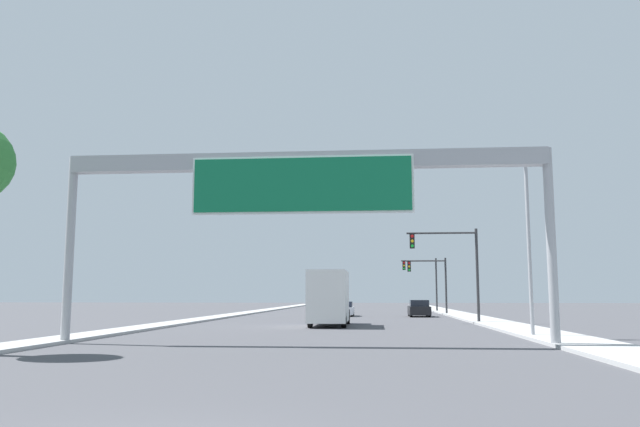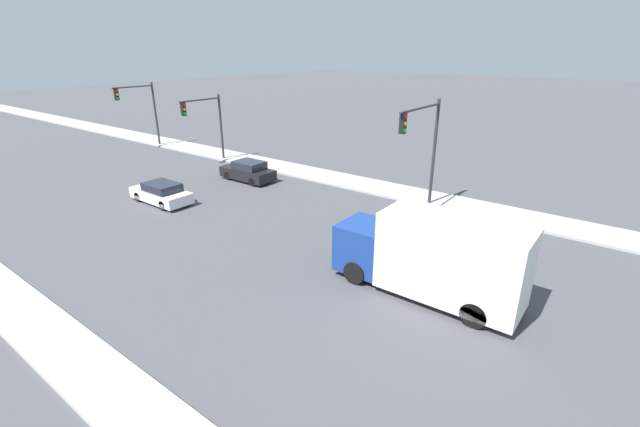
{
  "view_description": "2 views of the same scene",
  "coord_description": "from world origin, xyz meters",
  "px_view_note": "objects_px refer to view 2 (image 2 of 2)",
  "views": [
    {
      "loc": [
        2.95,
        -7.37,
        2.02
      ],
      "look_at": [
        0.0,
        26.35,
        6.43
      ],
      "focal_mm": 35.0,
      "sensor_mm": 36.0,
      "label": 1
    },
    {
      "loc": [
        -14.9,
        27.84,
        9.56
      ],
      "look_at": [
        -0.27,
        38.93,
        2.43
      ],
      "focal_mm": 24.0,
      "sensor_mm": 36.0,
      "label": 2
    }
  ],
  "objects_px": {
    "car_far_right": "(248,171)",
    "traffic_light_near_intersection": "(425,139)",
    "traffic_light_mid_block": "(208,118)",
    "traffic_light_far_intersection": "(142,105)",
    "truck_box_primary": "(433,257)",
    "car_far_center": "(161,193)"
  },
  "relations": [
    {
      "from": "car_far_right",
      "to": "traffic_light_near_intersection",
      "type": "bearing_deg",
      "value": -82.77
    },
    {
      "from": "traffic_light_mid_block",
      "to": "traffic_light_far_intersection",
      "type": "distance_m",
      "value": 10.01
    },
    {
      "from": "car_far_right",
      "to": "truck_box_primary",
      "type": "relative_size",
      "value": 0.56
    },
    {
      "from": "car_far_center",
      "to": "traffic_light_mid_block",
      "type": "xyz_separation_m",
      "value": [
        8.9,
        5.77,
        3.26
      ]
    },
    {
      "from": "car_far_right",
      "to": "truck_box_primary",
      "type": "distance_m",
      "value": 19.27
    },
    {
      "from": "traffic_light_mid_block",
      "to": "car_far_center",
      "type": "bearing_deg",
      "value": -147.03
    },
    {
      "from": "car_far_center",
      "to": "car_far_right",
      "type": "bearing_deg",
      "value": -6.9
    },
    {
      "from": "car_far_center",
      "to": "truck_box_primary",
      "type": "xyz_separation_m",
      "value": [
        0.0,
        -18.77,
        1.13
      ]
    },
    {
      "from": "traffic_light_mid_block",
      "to": "traffic_light_near_intersection",
      "type": "bearing_deg",
      "value": -90.59
    },
    {
      "from": "car_far_right",
      "to": "truck_box_primary",
      "type": "bearing_deg",
      "value": -111.33
    },
    {
      "from": "traffic_light_mid_block",
      "to": "traffic_light_far_intersection",
      "type": "height_order",
      "value": "traffic_light_far_intersection"
    },
    {
      "from": "car_far_right",
      "to": "car_far_center",
      "type": "bearing_deg",
      "value": 173.1
    },
    {
      "from": "traffic_light_near_intersection",
      "to": "traffic_light_mid_block",
      "type": "xyz_separation_m",
      "value": [
        0.2,
        20.0,
        -0.66
      ]
    },
    {
      "from": "traffic_light_far_intersection",
      "to": "car_far_right",
      "type": "bearing_deg",
      "value": -96.68
    },
    {
      "from": "car_far_right",
      "to": "traffic_light_far_intersection",
      "type": "height_order",
      "value": "traffic_light_far_intersection"
    },
    {
      "from": "car_far_right",
      "to": "traffic_light_mid_block",
      "type": "height_order",
      "value": "traffic_light_mid_block"
    },
    {
      "from": "traffic_light_near_intersection",
      "to": "truck_box_primary",
      "type": "bearing_deg",
      "value": -152.41
    },
    {
      "from": "truck_box_primary",
      "to": "traffic_light_near_intersection",
      "type": "height_order",
      "value": "traffic_light_near_intersection"
    },
    {
      "from": "truck_box_primary",
      "to": "traffic_light_near_intersection",
      "type": "xyz_separation_m",
      "value": [
        8.7,
        4.55,
        2.78
      ]
    },
    {
      "from": "traffic_light_mid_block",
      "to": "traffic_light_far_intersection",
      "type": "relative_size",
      "value": 0.91
    },
    {
      "from": "car_far_center",
      "to": "traffic_light_mid_block",
      "type": "relative_size",
      "value": 0.78
    },
    {
      "from": "car_far_right",
      "to": "traffic_light_far_intersection",
      "type": "relative_size",
      "value": 0.68
    }
  ]
}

